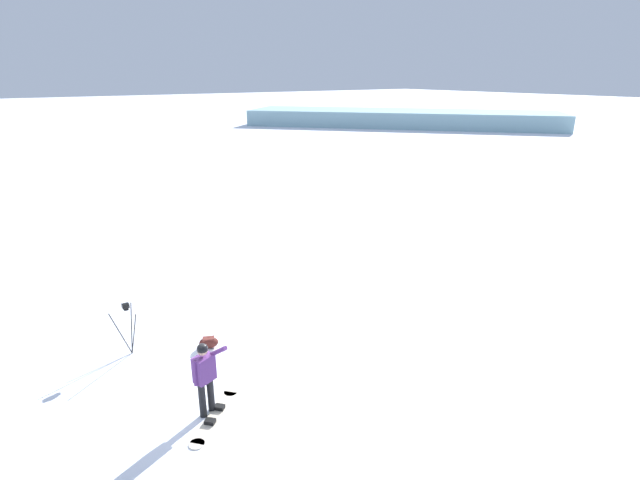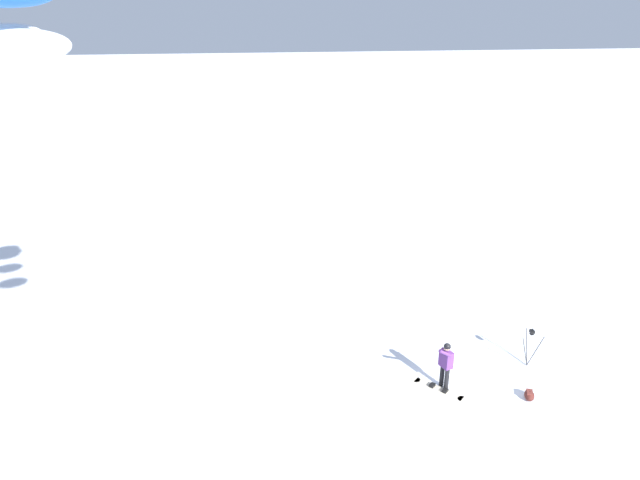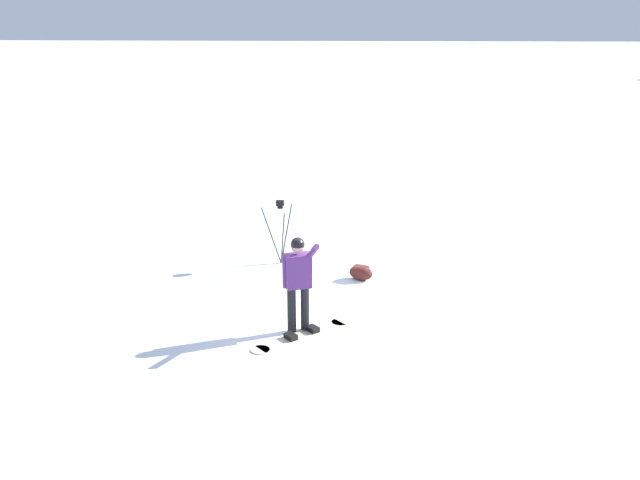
% 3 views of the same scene
% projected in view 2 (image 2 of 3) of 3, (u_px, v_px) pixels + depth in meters
% --- Properties ---
extents(ground_plane, '(300.00, 300.00, 0.00)m').
position_uv_depth(ground_plane, '(471.00, 392.00, 17.52)').
color(ground_plane, white).
extents(snowboarder, '(0.60, 0.61, 1.61)m').
position_uv_depth(snowboarder, '(446.00, 361.00, 17.38)').
color(snowboarder, black).
rests_on(snowboarder, ground_plane).
extents(snowboard, '(1.36, 1.47, 0.10)m').
position_uv_depth(snowboard, '(439.00, 389.00, 17.64)').
color(snowboard, beige).
rests_on(snowboard, ground_plane).
extents(traction_kite, '(2.66, 4.69, 1.41)m').
position_uv_depth(traction_kite, '(10.00, 8.00, 8.95)').
color(traction_kite, white).
extents(gear_bag_large, '(0.45, 0.54, 0.28)m').
position_uv_depth(gear_bag_large, '(529.00, 395.00, 17.16)').
color(gear_bag_large, '#4C1E19').
rests_on(gear_bag_large, ground_plane).
extents(camera_tripod, '(0.73, 0.61, 1.34)m').
position_uv_depth(camera_tripod, '(531.00, 340.00, 18.50)').
color(camera_tripod, '#262628').
rests_on(camera_tripod, ground_plane).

